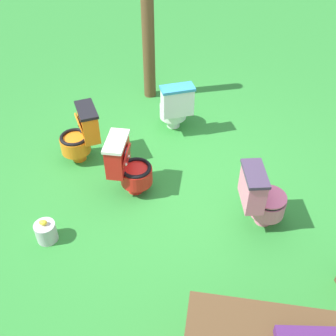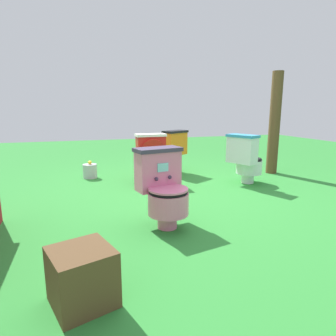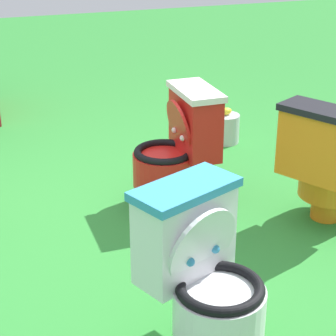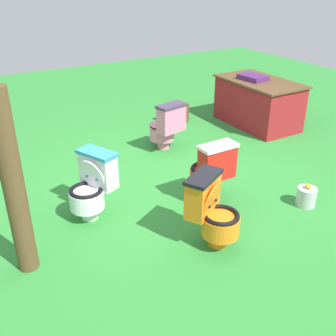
# 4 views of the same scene
# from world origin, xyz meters

# --- Properties ---
(ground) EXTENTS (14.00, 14.00, 0.00)m
(ground) POSITION_xyz_m (0.00, 0.00, 0.00)
(ground) COLOR #2D8433
(toilet_white) EXTENTS (0.56, 0.61, 0.73)m
(toilet_white) POSITION_xyz_m (0.16, -1.11, 0.37)
(toilet_white) COLOR white
(toilet_white) RESTS_ON ground
(toilet_red) EXTENTS (0.49, 0.43, 0.73)m
(toilet_red) POSITION_xyz_m (0.52, 0.19, 0.37)
(toilet_red) COLOR red
(toilet_red) RESTS_ON ground
(toilet_orange) EXTENTS (0.62, 0.59, 0.73)m
(toilet_orange) POSITION_xyz_m (1.22, -0.31, 0.37)
(toilet_orange) COLOR orange
(toilet_orange) RESTS_ON ground
(lemon_bucket) EXTENTS (0.22, 0.22, 0.28)m
(lemon_bucket) POSITION_xyz_m (1.22, 1.04, 0.12)
(lemon_bucket) COLOR #B7B7BF
(lemon_bucket) RESTS_ON ground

